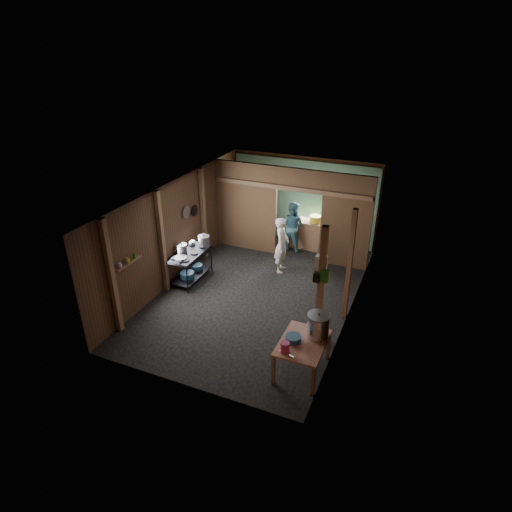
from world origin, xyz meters
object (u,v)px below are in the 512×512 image
at_px(stock_pot, 318,326).
at_px(gas_range, 190,266).
at_px(yellow_tub, 315,219).
at_px(pink_bucket, 285,347).
at_px(prep_table, 302,356).
at_px(stove_pot_large, 204,241).
at_px(cook, 282,245).

bearing_deg(stock_pot, gas_range, 154.22).
bearing_deg(yellow_tub, pink_bucket, -79.25).
distance_m(gas_range, prep_table, 4.29).
distance_m(stock_pot, yellow_tub, 5.19).
bearing_deg(pink_bucket, yellow_tub, 100.75).
distance_m(prep_table, stock_pot, 0.66).
relative_size(prep_table, yellow_tub, 3.30).
height_order(stove_pot_large, cook, cook).
height_order(gas_range, prep_table, gas_range).
bearing_deg(cook, pink_bucket, -167.35).
xyz_separation_m(gas_range, stock_pot, (3.91, -1.89, 0.50)).
bearing_deg(yellow_tub, cook, -103.98).
height_order(stove_pot_large, pink_bucket, stove_pot_large).
height_order(stock_pot, yellow_tub, stock_pot).
distance_m(stove_pot_large, stock_pot, 4.43).
bearing_deg(pink_bucket, prep_table, 60.78).
distance_m(stock_pot, pink_bucket, 0.79).
bearing_deg(stock_pot, prep_table, -125.48).
xyz_separation_m(stock_pot, cook, (-1.90, 3.28, -0.14)).
height_order(stove_pot_large, yellow_tub, stove_pot_large).
relative_size(pink_bucket, cook, 0.13).
xyz_separation_m(prep_table, stock_pot, (0.20, 0.27, 0.57)).
bearing_deg(stove_pot_large, prep_table, -36.87).
bearing_deg(pink_bucket, stock_pot, 58.07).
bearing_deg(prep_table, yellow_tub, 103.77).
height_order(stock_pot, cook, cook).
relative_size(prep_table, pink_bucket, 5.71).
bearing_deg(prep_table, cook, 115.65).
bearing_deg(cook, stock_pot, -157.95).
bearing_deg(stove_pot_large, gas_range, -108.99).
relative_size(gas_range, stove_pot_large, 4.36).
height_order(prep_table, stove_pot_large, stove_pot_large).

